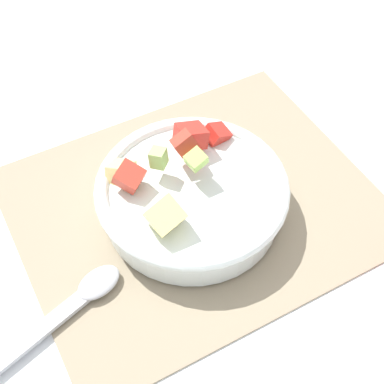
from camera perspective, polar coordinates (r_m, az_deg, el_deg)
ground_plane at (r=0.74m, az=0.37°, el=-1.37°), size 2.40×2.40×0.00m
placemat at (r=0.74m, az=0.37°, el=-1.23°), size 0.46×0.38×0.01m
salad_bowl at (r=0.70m, az=-0.11°, el=-0.26°), size 0.24×0.24×0.10m
serving_spoon at (r=0.67m, az=-11.95°, el=-11.02°), size 0.20×0.08×0.01m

